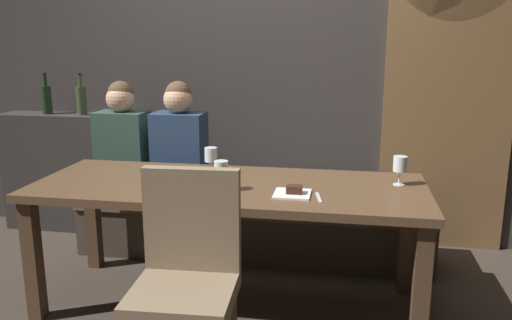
{
  "coord_description": "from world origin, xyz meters",
  "views": [
    {
      "loc": [
        0.64,
        -2.77,
        1.54
      ],
      "look_at": [
        0.12,
        0.18,
        0.84
      ],
      "focal_mm": 36.72,
      "sensor_mm": 36.0,
      "label": 1
    }
  ],
  "objects_px": {
    "banquette_bench": "(251,226)",
    "wine_glass_end_left": "(400,165)",
    "wine_glass_center_front": "(211,155)",
    "wine_bottle_dark_red": "(47,99)",
    "dessert_plate": "(293,192)",
    "diner_bearded": "(179,142)",
    "chair_near_side": "(187,267)",
    "diner_redhead": "(123,139)",
    "wine_bottle_pale_label": "(81,99)",
    "wine_glass_far_left": "(221,170)",
    "dining_table": "(229,198)",
    "fork_on_table": "(319,198)"
  },
  "relations": [
    {
      "from": "banquette_bench",
      "to": "wine_glass_end_left",
      "type": "distance_m",
      "value": 1.26
    },
    {
      "from": "wine_glass_center_front",
      "to": "wine_bottle_dark_red",
      "type": "bearing_deg",
      "value": 151.71
    },
    {
      "from": "dessert_plate",
      "to": "diner_bearded",
      "type": "bearing_deg",
      "value": 136.84
    },
    {
      "from": "chair_near_side",
      "to": "diner_redhead",
      "type": "relative_size",
      "value": 1.23
    },
    {
      "from": "chair_near_side",
      "to": "diner_bearded",
      "type": "height_order",
      "value": "diner_bearded"
    },
    {
      "from": "wine_glass_center_front",
      "to": "dessert_plate",
      "type": "xyz_separation_m",
      "value": [
        0.53,
        -0.34,
        -0.1
      ]
    },
    {
      "from": "wine_bottle_pale_label",
      "to": "wine_glass_far_left",
      "type": "height_order",
      "value": "wine_bottle_pale_label"
    },
    {
      "from": "dining_table",
      "to": "wine_bottle_pale_label",
      "type": "distance_m",
      "value": 1.8
    },
    {
      "from": "wine_bottle_dark_red",
      "to": "wine_bottle_pale_label",
      "type": "distance_m",
      "value": 0.3
    },
    {
      "from": "fork_on_table",
      "to": "wine_glass_far_left",
      "type": "bearing_deg",
      "value": 164.85
    },
    {
      "from": "wine_glass_end_left",
      "to": "wine_glass_far_left",
      "type": "xyz_separation_m",
      "value": [
        -0.95,
        -0.28,
        0.0
      ]
    },
    {
      "from": "wine_bottle_dark_red",
      "to": "dessert_plate",
      "type": "distance_m",
      "value": 2.42
    },
    {
      "from": "banquette_bench",
      "to": "diner_redhead",
      "type": "relative_size",
      "value": 3.14
    },
    {
      "from": "banquette_bench",
      "to": "wine_bottle_dark_red",
      "type": "distance_m",
      "value": 1.94
    },
    {
      "from": "wine_glass_end_left",
      "to": "fork_on_table",
      "type": "distance_m",
      "value": 0.55
    },
    {
      "from": "diner_bearded",
      "to": "wine_glass_center_front",
      "type": "height_order",
      "value": "diner_bearded"
    },
    {
      "from": "dining_table",
      "to": "diner_bearded",
      "type": "height_order",
      "value": "diner_bearded"
    },
    {
      "from": "wine_bottle_pale_label",
      "to": "fork_on_table",
      "type": "bearing_deg",
      "value": -32.18
    },
    {
      "from": "wine_bottle_dark_red",
      "to": "wine_glass_center_front",
      "type": "height_order",
      "value": "wine_bottle_dark_red"
    },
    {
      "from": "diner_redhead",
      "to": "wine_glass_far_left",
      "type": "distance_m",
      "value": 1.28
    },
    {
      "from": "dining_table",
      "to": "diner_redhead",
      "type": "height_order",
      "value": "diner_redhead"
    },
    {
      "from": "dining_table",
      "to": "wine_bottle_pale_label",
      "type": "bearing_deg",
      "value": 144.05
    },
    {
      "from": "diner_redhead",
      "to": "wine_glass_end_left",
      "type": "distance_m",
      "value": 1.98
    },
    {
      "from": "chair_near_side",
      "to": "wine_glass_center_front",
      "type": "distance_m",
      "value": 0.96
    },
    {
      "from": "dining_table",
      "to": "dessert_plate",
      "type": "relative_size",
      "value": 11.58
    },
    {
      "from": "wine_glass_end_left",
      "to": "fork_on_table",
      "type": "relative_size",
      "value": 0.96
    },
    {
      "from": "banquette_bench",
      "to": "fork_on_table",
      "type": "xyz_separation_m",
      "value": [
        0.52,
        -0.89,
        0.51
      ]
    },
    {
      "from": "wine_bottle_pale_label",
      "to": "fork_on_table",
      "type": "distance_m",
      "value": 2.31
    },
    {
      "from": "wine_glass_end_left",
      "to": "dessert_plate",
      "type": "distance_m",
      "value": 0.64
    },
    {
      "from": "wine_bottle_pale_label",
      "to": "wine_glass_end_left",
      "type": "height_order",
      "value": "wine_bottle_pale_label"
    },
    {
      "from": "diner_redhead",
      "to": "wine_glass_far_left",
      "type": "relative_size",
      "value": 4.85
    },
    {
      "from": "diner_bearded",
      "to": "wine_glass_end_left",
      "type": "bearing_deg",
      "value": -20.5
    },
    {
      "from": "diner_redhead",
      "to": "wine_bottle_dark_red",
      "type": "xyz_separation_m",
      "value": [
        -0.76,
        0.31,
        0.24
      ]
    },
    {
      "from": "wine_glass_far_left",
      "to": "diner_bearded",
      "type": "bearing_deg",
      "value": 121.39
    },
    {
      "from": "wine_glass_far_left",
      "to": "wine_bottle_dark_red",
      "type": "bearing_deg",
      "value": 145.57
    },
    {
      "from": "dining_table",
      "to": "wine_bottle_pale_label",
      "type": "relative_size",
      "value": 6.75
    },
    {
      "from": "wine_glass_end_left",
      "to": "dining_table",
      "type": "bearing_deg",
      "value": -171.65
    },
    {
      "from": "wine_bottle_dark_red",
      "to": "wine_bottle_pale_label",
      "type": "relative_size",
      "value": 1.0
    },
    {
      "from": "banquette_bench",
      "to": "wine_glass_far_left",
      "type": "height_order",
      "value": "wine_glass_far_left"
    },
    {
      "from": "wine_glass_far_left",
      "to": "chair_near_side",
      "type": "bearing_deg",
      "value": -91.84
    },
    {
      "from": "diner_bearded",
      "to": "wine_glass_center_front",
      "type": "distance_m",
      "value": 0.61
    },
    {
      "from": "diner_bearded",
      "to": "wine_bottle_pale_label",
      "type": "bearing_deg",
      "value": 159.13
    },
    {
      "from": "wine_bottle_dark_red",
      "to": "dining_table",
      "type": "bearing_deg",
      "value": -30.94
    },
    {
      "from": "chair_near_side",
      "to": "wine_bottle_pale_label",
      "type": "bearing_deg",
      "value": 128.5
    },
    {
      "from": "wine_glass_end_left",
      "to": "dessert_plate",
      "type": "height_order",
      "value": "wine_glass_end_left"
    },
    {
      "from": "wine_glass_far_left",
      "to": "banquette_bench",
      "type": "bearing_deg",
      "value": 89.49
    },
    {
      "from": "chair_near_side",
      "to": "dessert_plate",
      "type": "distance_m",
      "value": 0.72
    },
    {
      "from": "dessert_plate",
      "to": "fork_on_table",
      "type": "relative_size",
      "value": 1.12
    },
    {
      "from": "chair_near_side",
      "to": "diner_bearded",
      "type": "relative_size",
      "value": 1.22
    },
    {
      "from": "diner_redhead",
      "to": "wine_bottle_pale_label",
      "type": "bearing_deg",
      "value": 146.61
    }
  ]
}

